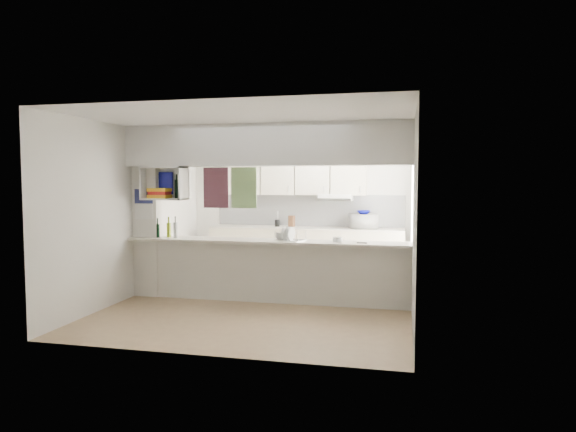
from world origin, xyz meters
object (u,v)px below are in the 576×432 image
(microwave, at_px, (363,221))
(wine_bottles, at_px, (168,230))
(dish_rack, at_px, (290,235))
(bowl, at_px, (364,212))

(microwave, xyz_separation_m, wine_bottles, (-2.80, -2.13, -0.01))
(dish_rack, bearing_deg, bowl, 86.10)
(dish_rack, bearing_deg, microwave, 86.03)
(microwave, height_order, dish_rack, microwave)
(bowl, bearing_deg, dish_rack, -112.67)
(microwave, relative_size, dish_rack, 1.04)
(bowl, distance_m, wine_bottles, 3.54)
(microwave, distance_m, dish_rack, 2.29)
(microwave, distance_m, bowl, 0.16)
(bowl, xyz_separation_m, dish_rack, (-0.89, -2.13, -0.21))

